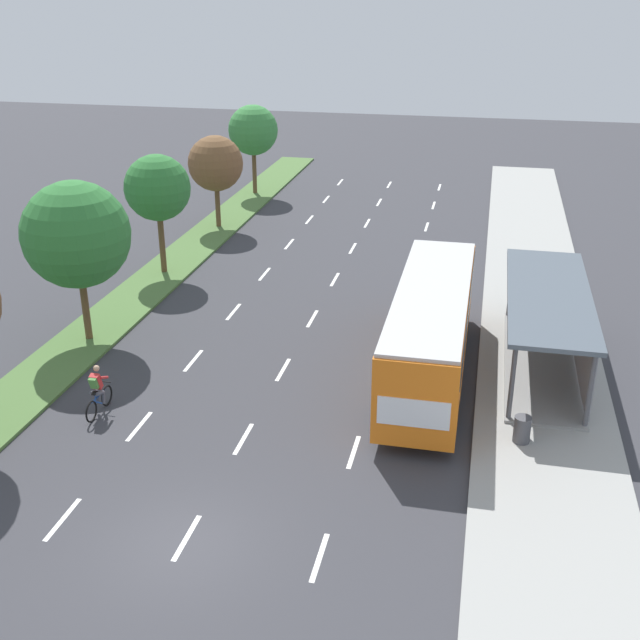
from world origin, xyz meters
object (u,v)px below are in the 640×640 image
object	(u,v)px
bus_shelter	(554,323)
median_tree_fourth	(216,164)
median_tree_second	(76,235)
median_tree_fifth	(253,130)
cyclist	(98,392)
trash_bin	(522,429)
median_tree_third	(157,188)
bus	(431,324)

from	to	relation	value
bus_shelter	median_tree_fourth	distance (m)	22.97
median_tree_second	median_tree_fifth	distance (m)	23.63
median_tree_fourth	median_tree_fifth	size ratio (longest dim) A/B	0.90
median_tree_second	median_tree_fourth	bearing A→B (deg)	90.16
cyclist	trash_bin	world-z (taller)	cyclist
bus_shelter	cyclist	size ratio (longest dim) A/B	5.20
median_tree_second	trash_bin	bearing A→B (deg)	-14.22
median_tree_second	median_tree_fourth	size ratio (longest dim) A/B	1.22
cyclist	median_tree_fourth	xyz separation A→B (m)	(-3.12, 20.92, 2.95)
median_tree_fourth	trash_bin	bearing A→B (deg)	-50.13
median_tree_second	bus_shelter	bearing A→B (deg)	4.20
bus_shelter	median_tree_second	world-z (taller)	median_tree_second
median_tree_fourth	median_tree_third	bearing A→B (deg)	-90.48
trash_bin	median_tree_fourth	bearing A→B (deg)	129.87
bus	median_tree_second	world-z (taller)	median_tree_second
bus	median_tree_second	xyz separation A→B (m)	(-13.43, 0.19, 2.31)
median_tree_second	median_tree_fifth	xyz separation A→B (m)	(-0.22, 23.63, -0.14)
bus_shelter	cyclist	xyz separation A→B (m)	(-14.64, -6.47, -1.08)
bus	trash_bin	size ratio (longest dim) A/B	13.28
bus	median_tree_third	bearing A→B (deg)	149.24
median_tree_fourth	bus_shelter	bearing A→B (deg)	-39.14
bus_shelter	median_tree_second	size ratio (longest dim) A/B	1.50
bus	median_tree_fifth	world-z (taller)	median_tree_fifth
trash_bin	bus	bearing A→B (deg)	128.45
bus	median_tree_fifth	distance (m)	27.53
median_tree_third	median_tree_fourth	size ratio (longest dim) A/B	1.10
bus	trash_bin	xyz separation A→B (m)	(3.20, -4.03, -1.49)
bus_shelter	median_tree_third	world-z (taller)	median_tree_third
median_tree_fifth	median_tree_second	bearing A→B (deg)	-89.48
median_tree_third	median_tree_second	bearing A→B (deg)	-89.20
cyclist	trash_bin	xyz separation A→B (m)	(13.56, 0.96, -0.22)
cyclist	median_tree_fourth	distance (m)	21.36
median_tree_third	bus	bearing A→B (deg)	-30.76
bus_shelter	cyclist	bearing A→B (deg)	-156.15
median_tree_fifth	median_tree_third	bearing A→B (deg)	-89.61
trash_bin	cyclist	bearing A→B (deg)	-175.97
cyclist	median_tree_third	size ratio (longest dim) A/B	0.32
median_tree_third	median_tree_fifth	xyz separation A→B (m)	(-0.11, 15.75, -0.01)
cyclist	trash_bin	size ratio (longest dim) A/B	2.14
median_tree_third	trash_bin	world-z (taller)	median_tree_third
median_tree_fifth	cyclist	bearing A→B (deg)	-83.49
median_tree_third	median_tree_fourth	distance (m)	7.89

